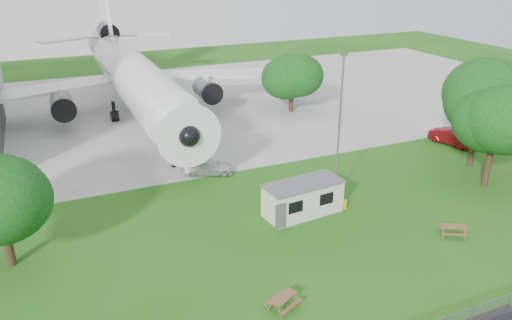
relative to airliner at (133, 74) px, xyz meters
name	(u,v)px	position (x,y,z in m)	size (l,w,h in m)	color
ground	(277,264)	(2.00, -35.86, -5.27)	(160.00, 160.00, 0.00)	#337120
concrete_apron	(149,109)	(2.00, 2.14, -5.25)	(120.00, 46.00, 0.03)	#B7B7B2
airliner	(133,74)	(0.00, 0.00, 0.00)	(46.36, 47.73, 17.69)	white
site_cabin	(303,198)	(6.83, -30.41, -3.96)	(6.86, 3.26, 2.62)	silver
picnic_west	(283,308)	(0.41, -39.87, -5.27)	(1.80, 1.50, 0.76)	brown
picnic_east	(452,235)	(15.11, -37.64, -5.27)	(1.80, 1.50, 0.76)	brown
lamp_mast	(339,132)	(10.20, -29.66, 0.73)	(0.16, 0.16, 12.00)	slate
tree_east_front	(497,119)	(23.68, -32.49, 0.87)	(7.03, 7.03, 9.67)	#382619
tree_east_back	(481,99)	(26.01, -28.54, 1.29)	(8.23, 8.23, 10.69)	#382619
tree_far_apron	(292,78)	(18.49, -6.00, -0.93)	(6.36, 6.36, 7.52)	#382619
car_ne_sedan	(452,138)	(28.52, -23.50, -4.48)	(1.68, 4.81, 1.59)	maroon
car_apron_van	(207,167)	(2.45, -20.29, -4.58)	(1.92, 4.73, 1.37)	silver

